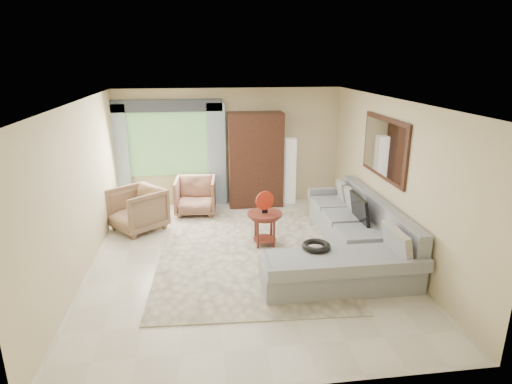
{
  "coord_description": "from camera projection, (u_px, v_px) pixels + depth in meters",
  "views": [
    {
      "loc": [
        -0.65,
        -6.5,
        3.23
      ],
      "look_at": [
        0.25,
        0.35,
        1.05
      ],
      "focal_mm": 30.0,
      "sensor_mm": 36.0,
      "label": 1
    }
  ],
  "objects": [
    {
      "name": "red_disc",
      "position": [
        265.0,
        201.0,
        7.44
      ],
      "size": [
        0.33,
        0.11,
        0.34
      ],
      "primitive_type": "cylinder",
      "rotation": [
        1.57,
        0.0,
        0.27
      ],
      "color": "red",
      "rests_on": "coffee_table"
    },
    {
      "name": "curtain_left",
      "position": [
        120.0,
        158.0,
        9.28
      ],
      "size": [
        0.4,
        0.08,
        2.3
      ],
      "primitive_type": "cube",
      "color": "#9EB7CC",
      "rests_on": "ground"
    },
    {
      "name": "armchair_right",
      "position": [
        196.0,
        196.0,
        9.17
      ],
      "size": [
        0.9,
        0.92,
        0.78
      ],
      "primitive_type": "imported",
      "rotation": [
        0.0,
        0.0,
        -0.07
      ],
      "color": "#9F7056",
      "rests_on": "ground"
    },
    {
      "name": "garden_hose",
      "position": [
        316.0,
        246.0,
        6.37
      ],
      "size": [
        0.43,
        0.43,
        0.09
      ],
      "primitive_type": "torus",
      "color": "black",
      "rests_on": "sectional_sofa"
    },
    {
      "name": "sectional_sofa",
      "position": [
        351.0,
        241.0,
        7.17
      ],
      "size": [
        2.3,
        3.46,
        0.9
      ],
      "color": "#919599",
      "rests_on": "ground"
    },
    {
      "name": "window",
      "position": [
        169.0,
        144.0,
        9.42
      ],
      "size": [
        1.8,
        0.04,
        1.4
      ],
      "primitive_type": "cube",
      "color": "#669E59",
      "rests_on": "wall_back"
    },
    {
      "name": "coffee_table",
      "position": [
        265.0,
        228.0,
        7.6
      ],
      "size": [
        0.62,
        0.62,
        0.62
      ],
      "rotation": [
        0.0,
        0.0,
        0.17
      ],
      "color": "#4F1C15",
      "rests_on": "ground"
    },
    {
      "name": "tv_screen",
      "position": [
        360.0,
        209.0,
        7.43
      ],
      "size": [
        0.14,
        0.74,
        0.48
      ],
      "primitive_type": "cube",
      "rotation": [
        0.0,
        -0.17,
        0.0
      ],
      "color": "black",
      "rests_on": "sectional_sofa"
    },
    {
      "name": "wall_mirror",
      "position": [
        384.0,
        148.0,
        7.31
      ],
      "size": [
        0.05,
        1.7,
        1.05
      ],
      "color": "black",
      "rests_on": "wall_right"
    },
    {
      "name": "valance",
      "position": [
        166.0,
        106.0,
        9.1
      ],
      "size": [
        2.4,
        0.12,
        0.26
      ],
      "primitive_type": "cube",
      "color": "#1E232D",
      "rests_on": "wall_back"
    },
    {
      "name": "armoire",
      "position": [
        255.0,
        160.0,
        9.52
      ],
      "size": [
        1.2,
        0.55,
        2.1
      ],
      "primitive_type": "cube",
      "color": "black",
      "rests_on": "ground"
    },
    {
      "name": "potted_plant",
      "position": [
        132.0,
        203.0,
        9.12
      ],
      "size": [
        0.54,
        0.5,
        0.51
      ],
      "primitive_type": "imported",
      "rotation": [
        0.0,
        0.0,
        0.27
      ],
      "color": "#999999",
      "rests_on": "ground"
    },
    {
      "name": "area_rug",
      "position": [
        249.0,
        253.0,
        7.35
      ],
      "size": [
        3.19,
        4.14,
        0.02
      ],
      "primitive_type": "cube",
      "rotation": [
        0.0,
        0.0,
        -0.05
      ],
      "color": "beige",
      "rests_on": "ground"
    },
    {
      "name": "ground",
      "position": [
        244.0,
        258.0,
        7.2
      ],
      "size": [
        6.0,
        6.0,
        0.0
      ],
      "primitive_type": "plane",
      "color": "silver",
      "rests_on": "ground"
    },
    {
      "name": "floor_lamp",
      "position": [
        290.0,
        171.0,
        9.77
      ],
      "size": [
        0.24,
        0.24,
        1.5
      ],
      "primitive_type": "cube",
      "color": "silver",
      "rests_on": "ground"
    },
    {
      "name": "armchair_left",
      "position": [
        137.0,
        209.0,
        8.28
      ],
      "size": [
        1.27,
        1.27,
        0.83
      ],
      "primitive_type": "imported",
      "rotation": [
        0.0,
        0.0,
        -0.88
      ],
      "color": "#836147",
      "rests_on": "ground"
    },
    {
      "name": "curtain_right",
      "position": [
        217.0,
        155.0,
        9.54
      ],
      "size": [
        0.4,
        0.08,
        2.3
      ],
      "primitive_type": "cube",
      "color": "#9EB7CC",
      "rests_on": "ground"
    }
  ]
}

